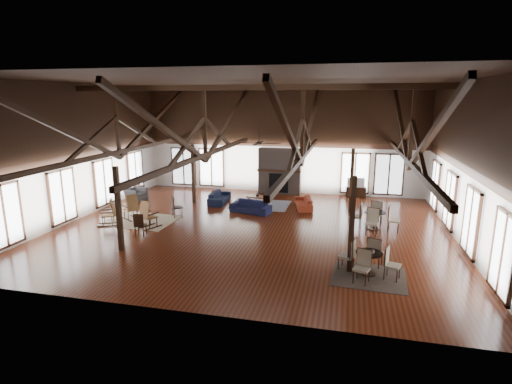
% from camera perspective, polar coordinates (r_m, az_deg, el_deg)
% --- Properties ---
extents(floor, '(16.00, 16.00, 0.00)m').
position_cam_1_polar(floor, '(16.88, -0.52, -5.18)').
color(floor, '#562412').
rests_on(floor, ground).
extents(ceiling, '(16.00, 14.00, 0.02)m').
position_cam_1_polar(ceiling, '(16.05, -0.56, 15.61)').
color(ceiling, black).
rests_on(ceiling, wall_back).
extents(wall_back, '(16.00, 0.02, 6.00)m').
position_cam_1_polar(wall_back, '(23.01, 3.61, 7.34)').
color(wall_back, silver).
rests_on(wall_back, floor).
extents(wall_front, '(16.00, 0.02, 6.00)m').
position_cam_1_polar(wall_front, '(9.65, -10.38, -0.87)').
color(wall_front, silver).
rests_on(wall_front, floor).
extents(wall_left, '(0.02, 14.00, 6.00)m').
position_cam_1_polar(wall_left, '(19.67, -23.93, 5.28)').
color(wall_left, silver).
rests_on(wall_left, floor).
extents(wall_right, '(0.02, 14.00, 6.00)m').
position_cam_1_polar(wall_right, '(16.30, 28.00, 3.47)').
color(wall_right, silver).
rests_on(wall_right, floor).
extents(roof_truss, '(15.60, 14.07, 3.14)m').
position_cam_1_polar(roof_truss, '(16.08, -0.55, 8.58)').
color(roof_truss, black).
rests_on(roof_truss, wall_back).
extents(post_grid, '(8.16, 7.16, 3.05)m').
position_cam_1_polar(post_grid, '(16.47, -0.53, -0.14)').
color(post_grid, black).
rests_on(post_grid, floor).
extents(fireplace, '(2.50, 0.69, 2.60)m').
position_cam_1_polar(fireplace, '(22.92, 3.41, 3.01)').
color(fireplace, '#64554C').
rests_on(fireplace, floor).
extents(ceiling_fan, '(1.60, 1.60, 0.75)m').
position_cam_1_polar(ceiling_fan, '(15.03, 0.42, 7.13)').
color(ceiling_fan, black).
rests_on(ceiling_fan, roof_truss).
extents(sofa_navy_front, '(2.08, 1.20, 0.57)m').
position_cam_1_polar(sofa_navy_front, '(19.08, -0.78, -2.13)').
color(sofa_navy_front, '#131534').
rests_on(sofa_navy_front, floor).
extents(sofa_navy_left, '(2.02, 0.88, 0.58)m').
position_cam_1_polar(sofa_navy_left, '(21.02, -5.25, -0.74)').
color(sofa_navy_left, black).
rests_on(sofa_navy_left, floor).
extents(sofa_orange, '(1.96, 1.10, 0.54)m').
position_cam_1_polar(sofa_orange, '(20.04, 6.83, -1.52)').
color(sofa_orange, maroon).
rests_on(sofa_orange, floor).
extents(coffee_table, '(1.21, 0.77, 0.43)m').
position_cam_1_polar(coffee_table, '(20.54, 0.30, -0.77)').
color(coffee_table, brown).
rests_on(coffee_table, floor).
extents(vase, '(0.25, 0.25, 0.20)m').
position_cam_1_polar(vase, '(20.46, 0.20, -0.38)').
color(vase, '#B2B2B2').
rests_on(vase, coffee_table).
extents(armchair, '(1.13, 1.03, 0.65)m').
position_cam_1_polar(armchair, '(22.31, -16.78, -0.35)').
color(armchair, '#2C2C2E').
rests_on(armchair, floor).
extents(side_table_lamp, '(0.44, 0.44, 1.13)m').
position_cam_1_polar(side_table_lamp, '(23.41, -16.33, 0.56)').
color(side_table_lamp, black).
rests_on(side_table_lamp, floor).
extents(rocking_chair_a, '(1.02, 0.89, 1.17)m').
position_cam_1_polar(rocking_chair_a, '(18.78, -17.37, -2.15)').
color(rocking_chair_a, olive).
rests_on(rocking_chair_a, floor).
extents(rocking_chair_b, '(0.80, 1.03, 1.18)m').
position_cam_1_polar(rocking_chair_b, '(17.33, -15.27, -3.24)').
color(rocking_chair_b, olive).
rests_on(rocking_chair_b, floor).
extents(rocking_chair_c, '(1.01, 0.79, 1.15)m').
position_cam_1_polar(rocking_chair_c, '(18.24, -20.09, -2.82)').
color(rocking_chair_c, olive).
rests_on(rocking_chair_c, floor).
extents(side_chair_a, '(0.60, 0.60, 1.01)m').
position_cam_1_polar(side_chair_a, '(18.62, -11.52, -1.82)').
color(side_chair_a, black).
rests_on(side_chair_a, floor).
extents(side_chair_b, '(0.45, 0.45, 0.94)m').
position_cam_1_polar(side_chair_b, '(16.41, -16.32, -4.27)').
color(side_chair_b, black).
rests_on(side_chair_b, floor).
extents(cafe_table_near, '(1.94, 1.94, 0.99)m').
position_cam_1_polar(cafe_table_near, '(12.93, 15.81, -9.20)').
color(cafe_table_near, black).
rests_on(cafe_table_near, floor).
extents(cafe_table_far, '(2.07, 2.07, 1.06)m').
position_cam_1_polar(cafe_table_far, '(17.30, 16.57, -3.45)').
color(cafe_table_far, black).
rests_on(cafe_table_far, floor).
extents(cup_near, '(0.17, 0.17, 0.10)m').
position_cam_1_polar(cup_near, '(12.77, 16.32, -8.22)').
color(cup_near, '#B2B2B2').
rests_on(cup_near, cafe_table_near).
extents(cup_far, '(0.15, 0.15, 0.09)m').
position_cam_1_polar(cup_far, '(17.20, 16.40, -2.56)').
color(cup_far, '#B2B2B2').
rests_on(cup_far, cafe_table_far).
extents(tv_console, '(1.09, 0.41, 0.55)m').
position_cam_1_polar(tv_console, '(22.89, 14.09, 0.02)').
color(tv_console, black).
rests_on(tv_console, floor).
extents(television, '(0.94, 0.21, 0.53)m').
position_cam_1_polar(television, '(22.78, 14.05, 1.35)').
color(television, '#B2B2B2').
rests_on(television, tv_console).
extents(rug_tan, '(3.13, 2.52, 0.01)m').
position_cam_1_polar(rug_tan, '(18.63, -16.07, -3.93)').
color(rug_tan, '#C7B28A').
rests_on(rug_tan, floor).
extents(rug_navy, '(2.94, 2.21, 0.01)m').
position_cam_1_polar(rug_navy, '(20.57, 0.59, -1.81)').
color(rug_navy, '#192348').
rests_on(rug_navy, floor).
extents(rug_dark, '(2.30, 2.11, 0.01)m').
position_cam_1_polar(rug_dark, '(12.96, 15.84, -11.51)').
color(rug_dark, black).
rests_on(rug_dark, floor).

